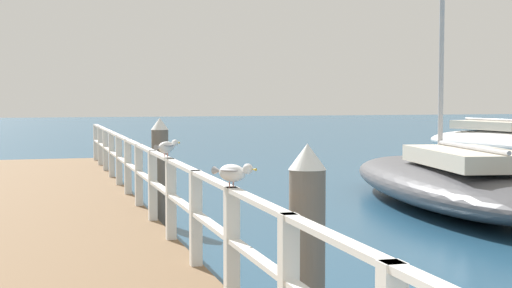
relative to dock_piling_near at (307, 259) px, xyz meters
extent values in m
cube|color=brown|center=(-1.82, 6.31, -0.73)|extent=(3.04, 21.84, 0.37)
cube|color=silver|center=(-0.38, -0.69, -0.03)|extent=(0.12, 0.12, 1.01)
cube|color=silver|center=(-0.38, 0.86, -0.03)|extent=(0.12, 0.12, 1.01)
cube|color=silver|center=(-0.38, 2.42, -0.03)|extent=(0.12, 0.12, 1.01)
cube|color=silver|center=(-0.38, 3.98, -0.03)|extent=(0.12, 0.12, 1.01)
cube|color=silver|center=(-0.38, 5.54, -0.03)|extent=(0.12, 0.12, 1.01)
cube|color=silver|center=(-0.38, 7.09, -0.03)|extent=(0.12, 0.12, 1.01)
cube|color=silver|center=(-0.38, 8.65, -0.03)|extent=(0.12, 0.12, 1.01)
cube|color=silver|center=(-0.38, 10.21, -0.03)|extent=(0.12, 0.12, 1.01)
cube|color=silver|center=(-0.38, 11.76, -0.03)|extent=(0.12, 0.12, 1.01)
cube|color=silver|center=(-0.38, 13.32, -0.03)|extent=(0.12, 0.12, 1.01)
cube|color=silver|center=(-0.38, 14.88, -0.03)|extent=(0.12, 0.12, 1.01)
cube|color=silver|center=(-0.38, 16.44, -0.03)|extent=(0.12, 0.12, 1.01)
cube|color=silver|center=(-0.38, 6.31, 0.45)|extent=(0.10, 20.24, 0.04)
cube|color=silver|center=(-0.38, 6.31, 0.02)|extent=(0.10, 20.24, 0.04)
cylinder|color=#6B6056|center=(0.00, 0.00, -0.11)|extent=(0.28, 0.28, 1.61)
cone|color=white|center=(0.00, 0.00, 0.79)|extent=(0.29, 0.29, 0.20)
cylinder|color=#6B6056|center=(0.00, 7.28, -0.11)|extent=(0.28, 0.28, 1.61)
cone|color=white|center=(0.00, 7.28, 0.79)|extent=(0.29, 0.29, 0.20)
ellipsoid|color=white|center=(-0.38, 0.84, 0.60)|extent=(0.27, 0.30, 0.15)
sphere|color=white|center=(-0.28, 0.70, 0.64)|extent=(0.09, 0.09, 0.09)
cone|color=gold|center=(-0.24, 0.64, 0.64)|extent=(0.05, 0.05, 0.02)
cone|color=#939399|center=(-0.48, 0.98, 0.61)|extent=(0.10, 0.11, 0.07)
ellipsoid|color=#939399|center=(-0.38, 0.84, 0.62)|extent=(0.27, 0.28, 0.04)
cylinder|color=tan|center=(-0.37, 0.86, 0.50)|extent=(0.01, 0.01, 0.05)
cylinder|color=tan|center=(-0.41, 0.84, 0.50)|extent=(0.01, 0.01, 0.05)
ellipsoid|color=white|center=(-0.38, 4.30, 0.60)|extent=(0.30, 0.28, 0.15)
sphere|color=white|center=(-0.25, 4.41, 0.64)|extent=(0.09, 0.09, 0.09)
cone|color=gold|center=(-0.20, 4.46, 0.64)|extent=(0.05, 0.05, 0.02)
cone|color=#939399|center=(-0.51, 4.19, 0.61)|extent=(0.11, 0.11, 0.07)
ellipsoid|color=#939399|center=(-0.38, 4.30, 0.62)|extent=(0.28, 0.28, 0.04)
cylinder|color=tan|center=(-0.40, 4.31, 0.50)|extent=(0.01, 0.01, 0.05)
cylinder|color=tan|center=(-0.37, 4.27, 0.50)|extent=(0.01, 0.01, 0.05)
cylinder|color=#B2B2B7|center=(13.70, 18.52, 0.42)|extent=(0.53, 3.10, 0.08)
cube|color=beige|center=(13.70, 18.47, 0.22)|extent=(1.96, 3.39, 0.30)
ellipsoid|color=#4C4C51|center=(5.76, 7.91, -0.47)|extent=(3.96, 9.07, 0.89)
cylinder|color=#B2B2B7|center=(5.59, 6.82, 0.33)|extent=(0.54, 3.05, 0.08)
cube|color=beige|center=(5.60, 6.87, 0.13)|extent=(1.96, 3.34, 0.30)
camera|label=1|loc=(-1.99, -5.55, 1.26)|focal=54.33mm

